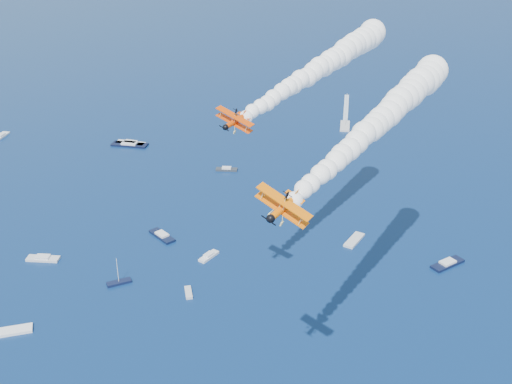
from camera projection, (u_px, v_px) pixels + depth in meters
biplane_lead at (235, 121)px, 115.43m from camera, size 10.05×11.02×7.17m
biplane_trail at (283, 207)px, 87.66m from camera, size 11.34×12.39×8.48m
smoke_trail_lead at (318, 69)px, 138.03m from camera, size 66.07×56.40×11.40m
smoke_trail_trail at (376, 124)px, 110.38m from camera, size 66.09×56.91×11.40m
spectator_boats at (89, 219)px, 193.83m from camera, size 234.01×171.86×0.70m
boat_wakes at (176, 131)px, 261.59m from camera, size 183.39×49.51×0.04m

